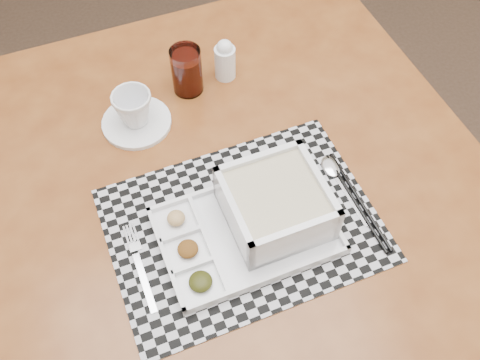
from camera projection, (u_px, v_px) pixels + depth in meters
name	position (u px, v px, depth m)	size (l,w,h in m)	color
floor	(236.00, 167.00, 2.10)	(5.00, 5.00, 0.00)	#322219
dining_table	(222.00, 205.00, 1.14)	(1.20, 1.20, 0.81)	#5A2910
placemat	(243.00, 225.00, 1.01)	(0.50, 0.37, 0.00)	#ADADB5
serving_tray	(267.00, 212.00, 0.98)	(0.34, 0.25, 0.10)	white
fork	(141.00, 264.00, 0.96)	(0.04, 0.19, 0.00)	silver
spoon	(334.00, 171.00, 1.08)	(0.04, 0.18, 0.01)	silver
chopsticks	(357.00, 201.00, 1.04)	(0.04, 0.24, 0.01)	black
saucer	(137.00, 122.00, 1.15)	(0.15, 0.15, 0.01)	white
cup	(133.00, 108.00, 1.12)	(0.08, 0.08, 0.08)	white
juice_glass	(187.00, 72.00, 1.18)	(0.07, 0.07, 0.11)	white
creamer_bottle	(225.00, 60.00, 1.20)	(0.05, 0.05, 0.10)	white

